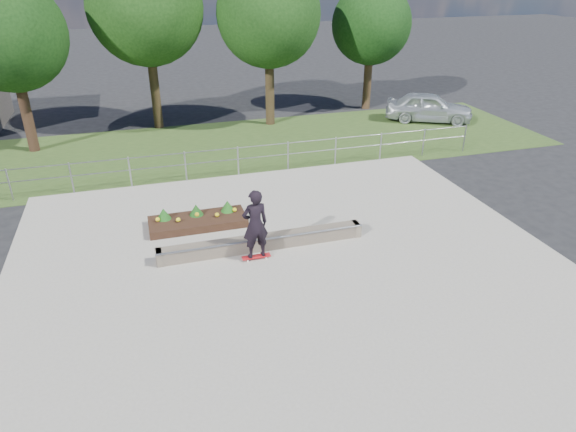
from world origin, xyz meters
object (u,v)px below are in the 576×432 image
(planter_bed, at_px, (198,219))
(parked_car, at_px, (429,107))
(grind_ledge, at_px, (263,242))
(skateboarder, at_px, (255,224))

(planter_bed, relative_size, parked_car, 0.69)
(parked_car, bearing_deg, grind_ledge, 160.04)
(planter_bed, bearing_deg, skateboarder, -63.22)
(grind_ledge, xyz_separation_m, skateboarder, (-0.31, -0.50, 0.87))
(skateboarder, bearing_deg, grind_ledge, 58.26)
(parked_car, bearing_deg, skateboarder, 160.61)
(planter_bed, height_order, parked_car, parked_car)
(parked_car, bearing_deg, planter_bed, 150.54)
(grind_ledge, relative_size, parked_car, 1.38)
(grind_ledge, distance_m, skateboarder, 1.05)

